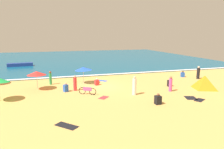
# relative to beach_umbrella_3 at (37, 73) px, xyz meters

# --- Properties ---
(ground_plane) EXTENTS (60.00, 60.00, 0.00)m
(ground_plane) POSITION_rel_beach_umbrella_3_xyz_m (6.94, -0.74, -1.79)
(ground_plane) COLOR #E0A856
(ocean_water) EXTENTS (60.00, 44.00, 0.10)m
(ocean_water) POSITION_rel_beach_umbrella_3_xyz_m (6.94, 27.26, -1.74)
(ocean_water) COLOR #0F567A
(ocean_water) RESTS_ON ground_plane
(wave_breaker_foam) EXTENTS (57.00, 0.70, 0.01)m
(wave_breaker_foam) POSITION_rel_beach_umbrella_3_xyz_m (6.94, 5.56, -1.68)
(wave_breaker_foam) COLOR white
(wave_breaker_foam) RESTS_ON ocean_water
(beach_umbrella_3) EXTENTS (2.77, 2.77, 2.01)m
(beach_umbrella_3) POSITION_rel_beach_umbrella_3_xyz_m (0.00, 0.00, 0.00)
(beach_umbrella_3) COLOR silver
(beach_umbrella_3) RESTS_ON ground_plane
(beach_umbrella_4) EXTENTS (2.81, 2.80, 2.04)m
(beach_umbrella_4) POSITION_rel_beach_umbrella_3_xyz_m (5.17, 1.32, 0.02)
(beach_umbrella_4) COLOR silver
(beach_umbrella_4) RESTS_ON ground_plane
(beach_tent) EXTENTS (2.69, 2.79, 1.48)m
(beach_tent) POSITION_rel_beach_umbrella_3_xyz_m (17.24, -4.98, -1.05)
(beach_tent) COLOR orange
(beach_tent) RESTS_ON ground_plane
(parked_bicycle) EXTENTS (1.57, 1.02, 0.76)m
(parked_bicycle) POSITION_rel_beach_umbrella_3_xyz_m (4.78, -3.38, -1.41)
(parked_bicycle) COLOR black
(parked_bicycle) RESTS_ON ground_plane
(beachgoer_0) EXTENTS (0.37, 0.37, 1.59)m
(beachgoer_0) POSITION_rel_beach_umbrella_3_xyz_m (13.24, -4.72, -1.03)
(beachgoer_0) COLOR #D84CA5
(beachgoer_0) RESTS_ON ground_plane
(beachgoer_1) EXTENTS (0.49, 0.49, 0.95)m
(beachgoer_1) POSITION_rel_beach_umbrella_3_xyz_m (9.98, -7.97, -1.39)
(beachgoer_1) COLOR black
(beachgoer_1) RESTS_ON ground_plane
(beachgoer_2) EXTENTS (0.42, 0.42, 1.86)m
(beachgoer_2) POSITION_rel_beach_umbrella_3_xyz_m (9.15, -4.80, -0.92)
(beachgoer_2) COLOR white
(beachgoer_2) RESTS_ON ground_plane
(beachgoer_3) EXTENTS (0.52, 0.52, 0.86)m
(beachgoer_3) POSITION_rel_beach_umbrella_3_xyz_m (6.51, 0.08, -1.43)
(beachgoer_3) COLOR red
(beachgoer_3) RESTS_ON ground_plane
(beachgoer_4) EXTENTS (0.57, 0.57, 0.86)m
(beachgoer_4) POSITION_rel_beach_umbrella_3_xyz_m (18.93, 1.21, -1.43)
(beachgoer_4) COLOR blue
(beachgoer_4) RESTS_ON ground_plane
(beachgoer_5) EXTENTS (0.42, 0.42, 1.60)m
(beachgoer_5) POSITION_rel_beach_umbrella_3_xyz_m (1.37, 1.98, -1.00)
(beachgoer_5) COLOR green
(beachgoer_5) RESTS_ON ground_plane
(beachgoer_6) EXTENTS (0.49, 0.49, 1.70)m
(beachgoer_6) POSITION_rel_beach_umbrella_3_xyz_m (20.14, -0.43, -1.00)
(beachgoer_6) COLOR black
(beachgoer_6) RESTS_ON ground_plane
(beachgoer_7) EXTENTS (0.39, 0.39, 0.92)m
(beachgoer_7) POSITION_rel_beach_umbrella_3_xyz_m (14.25, -2.90, -1.39)
(beachgoer_7) COLOR black
(beachgoer_7) RESTS_ON ground_plane
(beachgoer_8) EXTENTS (0.56, 0.56, 0.96)m
(beachgoer_8) POSITION_rel_beach_umbrella_3_xyz_m (2.83, -1.73, -1.38)
(beachgoer_8) COLOR blue
(beachgoer_8) RESTS_ON ground_plane
(beachgoer_9) EXTENTS (0.43, 0.43, 1.60)m
(beachgoer_9) POSITION_rel_beach_umbrella_3_xyz_m (3.81, -1.56, -1.04)
(beachgoer_9) COLOR red
(beachgoer_9) RESTS_ON ground_plane
(beach_towel_0) EXTENTS (1.21, 1.22, 0.01)m
(beach_towel_0) POSITION_rel_beach_umbrella_3_xyz_m (6.04, -4.87, -1.78)
(beach_towel_0) COLOR red
(beach_towel_0) RESTS_ON ground_plane
(beach_towel_1) EXTENTS (1.30, 1.43, 0.01)m
(beach_towel_1) POSITION_rel_beach_umbrella_3_xyz_m (13.77, -7.32, -1.78)
(beach_towel_1) COLOR black
(beach_towel_1) RESTS_ON ground_plane
(beach_towel_2) EXTENTS (1.42, 1.38, 0.01)m
(beach_towel_2) POSITION_rel_beach_umbrella_3_xyz_m (7.66, 2.13, -1.78)
(beach_towel_2) COLOR blue
(beach_towel_2) RESTS_ON ground_plane
(beach_towel_3) EXTENTS (1.34, 1.17, 0.01)m
(beach_towel_3) POSITION_rel_beach_umbrella_3_xyz_m (14.13, -8.08, -1.78)
(beach_towel_3) COLOR black
(beach_towel_3) RESTS_ON ground_plane
(beach_towel_4) EXTENTS (1.58, 1.62, 0.01)m
(beach_towel_4) POSITION_rel_beach_umbrella_3_xyz_m (2.21, -10.05, -1.78)
(beach_towel_4) COLOR black
(beach_towel_4) RESTS_ON ground_plane
(small_boat_0) EXTENTS (4.41, 1.50, 0.58)m
(small_boat_0) POSITION_rel_beach_umbrella_3_xyz_m (-3.75, 17.65, -1.40)
(small_boat_0) COLOR navy
(small_boat_0) RESTS_ON ocean_water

